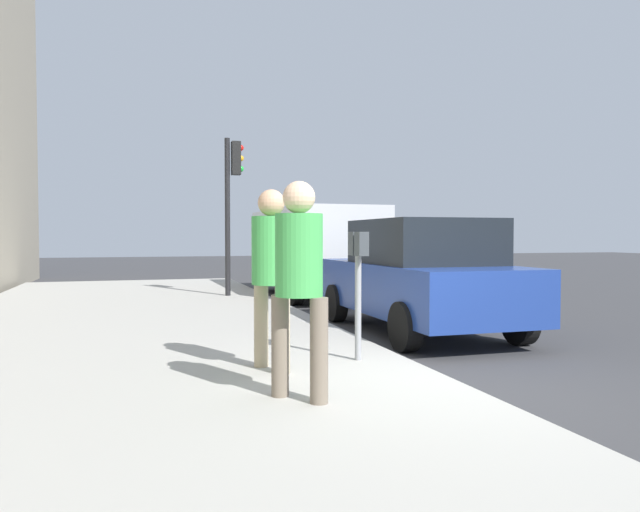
{
  "coord_description": "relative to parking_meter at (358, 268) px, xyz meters",
  "views": [
    {
      "loc": [
        -5.19,
        2.89,
        1.51
      ],
      "look_at": [
        0.62,
        1.08,
        1.31
      ],
      "focal_mm": 33.26,
      "sensor_mm": 36.0,
      "label": 1
    }
  ],
  "objects": [
    {
      "name": "traffic_signal",
      "position": [
        7.53,
        0.21,
        1.41
      ],
      "size": [
        0.24,
        0.44,
        3.6
      ],
      "color": "black",
      "rests_on": "sidewalk_slab"
    },
    {
      "name": "parked_sedan_near",
      "position": [
        2.33,
        -1.91,
        -0.27
      ],
      "size": [
        4.42,
        2.0,
        1.77
      ],
      "color": "navy",
      "rests_on": "ground_plane"
    },
    {
      "name": "ground_plane",
      "position": [
        -0.86,
        -0.56,
        -1.17
      ],
      "size": [
        80.0,
        80.0,
        0.0
      ],
      "primitive_type": "plane",
      "color": "#38383A",
      "rests_on": "ground"
    },
    {
      "name": "pedestrian_bystander",
      "position": [
        -1.33,
        1.03,
        0.07
      ],
      "size": [
        0.46,
        0.4,
        1.82
      ],
      "rotation": [
        0.0,
        0.0,
        -0.88
      ],
      "color": "#726656",
      "rests_on": "sidewalk_slab"
    },
    {
      "name": "pedestrian_at_meter",
      "position": [
        -0.19,
        1.01,
        0.08
      ],
      "size": [
        0.53,
        0.4,
        1.84
      ],
      "rotation": [
        0.0,
        0.0,
        -1.22
      ],
      "color": "tan",
      "rests_on": "sidewalk_slab"
    },
    {
      "name": "parked_van_far",
      "position": [
        8.13,
        -1.91,
        0.09
      ],
      "size": [
        5.23,
        2.19,
        2.18
      ],
      "color": "silver",
      "rests_on": "ground_plane"
    },
    {
      "name": "sidewalk_slab",
      "position": [
        -0.86,
        2.44,
        -1.09
      ],
      "size": [
        28.0,
        6.0,
        0.15
      ],
      "primitive_type": "cube",
      "color": "#A8A59E",
      "rests_on": "ground_plane"
    },
    {
      "name": "parking_meter",
      "position": [
        0.0,
        0.0,
        0.0
      ],
      "size": [
        0.36,
        0.12,
        1.41
      ],
      "color": "gray",
      "rests_on": "sidewalk_slab"
    }
  ]
}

